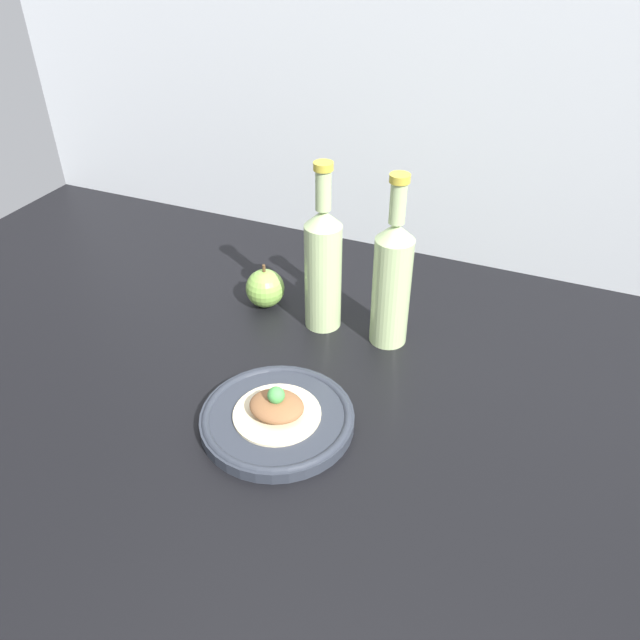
# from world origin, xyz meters

# --- Properties ---
(ground_plane) EXTENTS (1.80, 1.10, 0.04)m
(ground_plane) POSITION_xyz_m (0.00, 0.00, -0.02)
(ground_plane) COLOR black
(wall_backsplash) EXTENTS (1.80, 0.03, 0.80)m
(wall_backsplash) POSITION_xyz_m (0.00, 0.54, 0.40)
(wall_backsplash) COLOR silver
(wall_backsplash) RESTS_ON ground_plane
(plate) EXTENTS (0.23, 0.23, 0.02)m
(plate) POSITION_xyz_m (0.00, -0.06, 0.01)
(plate) COLOR #2D333D
(plate) RESTS_ON ground_plane
(plated_food) EXTENTS (0.13, 0.13, 0.05)m
(plated_food) POSITION_xyz_m (0.00, -0.06, 0.03)
(plated_food) COLOR beige
(plated_food) RESTS_ON plate
(cider_bottle_left) EXTENTS (0.06, 0.06, 0.30)m
(cider_bottle_left) POSITION_xyz_m (-0.04, 0.20, 0.12)
(cider_bottle_left) COLOR #B7D18E
(cider_bottle_left) RESTS_ON ground_plane
(cider_bottle_right) EXTENTS (0.06, 0.06, 0.30)m
(cider_bottle_right) POSITION_xyz_m (0.08, 0.20, 0.12)
(cider_bottle_right) COLOR #B7D18E
(cider_bottle_right) RESTS_ON ground_plane
(apple) EXTENTS (0.07, 0.07, 0.09)m
(apple) POSITION_xyz_m (-0.16, 0.22, 0.04)
(apple) COLOR #84B74C
(apple) RESTS_ON ground_plane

